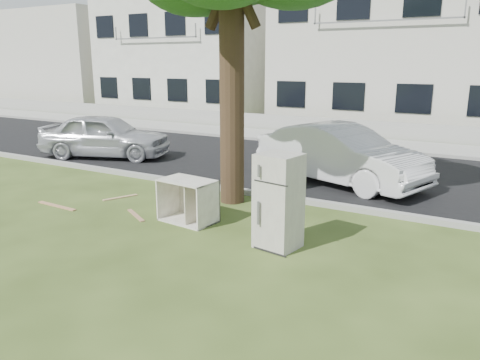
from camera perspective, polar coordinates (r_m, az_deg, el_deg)
The scene contains 16 objects.
ground at distance 9.02m, azimuth -4.61°, elevation -5.82°, with size 120.00×120.00×0.00m, color #324318.
road at distance 14.18m, azimuth 9.15°, elevation 1.51°, with size 120.00×7.00×0.01m, color black.
kerb_near at distance 11.03m, azimuth 2.57°, elevation -2.03°, with size 120.00×0.18×0.12m, color gray.
kerb_far at distance 17.49m, azimuth 13.30°, elevation 3.70°, with size 120.00×0.18×0.12m, color gray.
sidewalk at distance 18.87m, azimuth 14.57°, elevation 4.39°, with size 120.00×2.80×0.01m, color gray.
low_wall at distance 20.35m, azimuth 15.85°, elevation 5.98°, with size 120.00×0.15×0.70m, color gray.
townhouse_left at distance 29.70m, azimuth -4.93°, elevation 15.05°, with size 10.20×8.16×7.04m.
townhouse_center at distance 24.96m, azimuth 19.27°, elevation 14.95°, with size 11.22×8.16×7.44m.
filler_left at distance 39.67m, azimuth -21.87°, elevation 13.43°, with size 16.00×9.00×6.40m, color beige.
fridge at distance 7.88m, azimuth 4.72°, elevation -2.62°, with size 0.67×0.62×1.62m, color beige.
cabinet at distance 9.29m, azimuth -6.36°, elevation -2.51°, with size 1.09×0.67×0.85m, color white.
plank_a at distance 11.04m, azimuth -21.44°, elevation -2.96°, with size 1.18×0.10×0.02m, color #B27C56.
plank_b at distance 9.91m, azimuth -12.59°, elevation -4.22°, with size 0.87×0.09×0.02m, color #A17354.
plank_c at distance 11.26m, azimuth -14.38°, elevation -2.07°, with size 0.83×0.09×0.02m, color tan.
car_center at distance 12.37m, azimuth 12.05°, elevation 3.08°, with size 1.61×4.61×1.52m, color silver.
car_left at distance 16.09m, azimuth -16.12°, elevation 5.22°, with size 1.70×4.22×1.44m, color #B1B2B8.
Camera 1 is at (4.81, -6.98, 3.09)m, focal length 35.00 mm.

